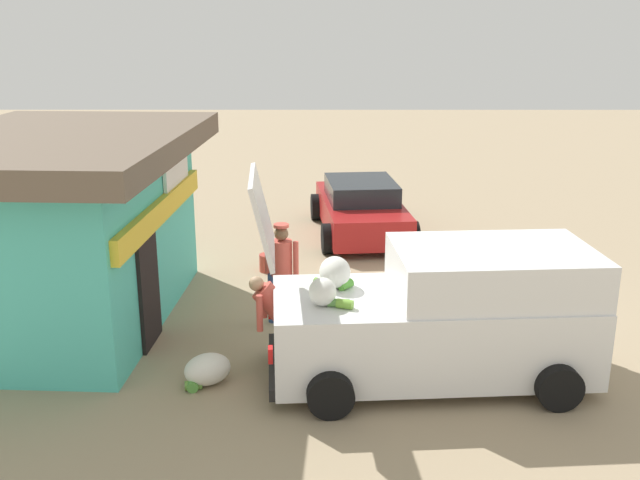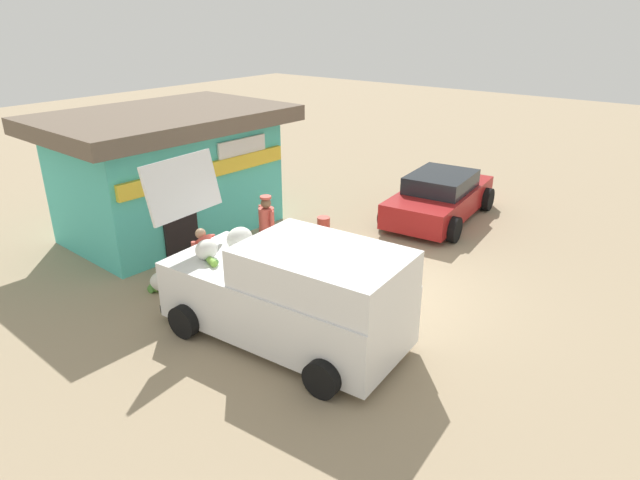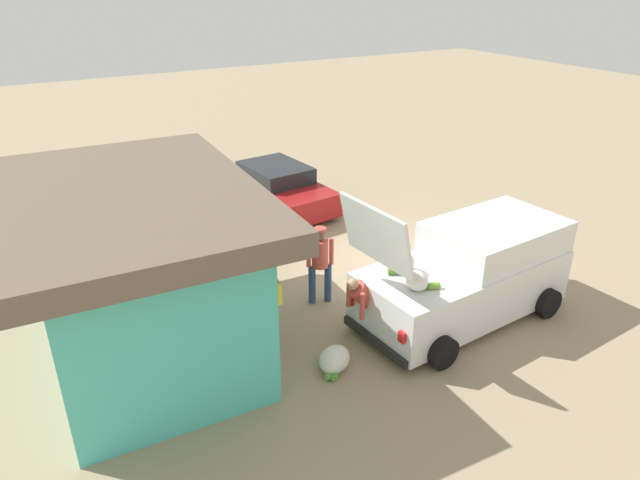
% 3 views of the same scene
% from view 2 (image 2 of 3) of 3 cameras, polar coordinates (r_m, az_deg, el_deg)
% --- Properties ---
extents(ground_plane, '(60.00, 60.00, 0.00)m').
position_cam_2_polar(ground_plane, '(11.74, 5.92, -4.55)').
color(ground_plane, '#9E896B').
extents(storefront_bar, '(6.05, 4.29, 3.11)m').
position_cam_2_polar(storefront_bar, '(14.47, -15.40, 7.04)').
color(storefront_bar, '#4CC6B7').
rests_on(storefront_bar, ground_plane).
extents(delivery_van, '(2.44, 4.69, 2.92)m').
position_cam_2_polar(delivery_van, '(9.40, -2.99, -5.45)').
color(delivery_van, white).
rests_on(delivery_van, ground_plane).
extents(parked_sedan, '(4.26, 2.41, 1.29)m').
position_cam_2_polar(parked_sedan, '(15.48, 12.34, 4.36)').
color(parked_sedan, maroon).
rests_on(parked_sedan, ground_plane).
extents(vendor_standing, '(0.42, 0.55, 1.70)m').
position_cam_2_polar(vendor_standing, '(12.06, -5.55, 1.30)').
color(vendor_standing, navy).
rests_on(vendor_standing, ground_plane).
extents(customer_bending, '(0.57, 0.66, 1.39)m').
position_cam_2_polar(customer_bending, '(11.09, -11.28, -1.84)').
color(customer_bending, '#4C4C51').
rests_on(customer_bending, ground_plane).
extents(unloaded_banana_pile, '(0.77, 0.82, 0.43)m').
position_cam_2_polar(unloaded_banana_pile, '(11.77, -15.78, -4.19)').
color(unloaded_banana_pile, silver).
rests_on(unloaded_banana_pile, ground_plane).
extents(paint_bucket, '(0.34, 0.34, 0.35)m').
position_cam_2_polar(paint_bucket, '(14.45, 0.37, 1.72)').
color(paint_bucket, '#BF3F33').
rests_on(paint_bucket, ground_plane).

